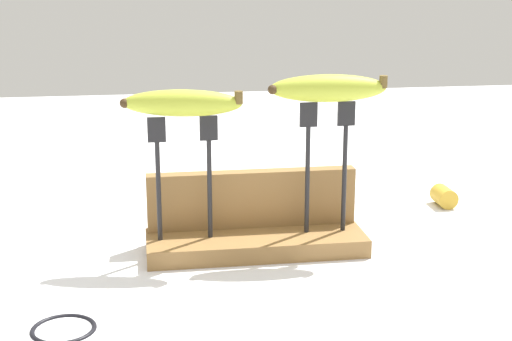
% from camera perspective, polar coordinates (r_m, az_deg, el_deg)
% --- Properties ---
extents(ground_plane, '(3.00, 3.00, 0.00)m').
position_cam_1_polar(ground_plane, '(1.17, 0.00, -6.05)').
color(ground_plane, silver).
extents(wooden_board, '(0.33, 0.11, 0.03)m').
position_cam_1_polar(wooden_board, '(1.16, 0.00, -5.42)').
color(wooden_board, olive).
rests_on(wooden_board, ground).
extents(board_backstop, '(0.32, 0.03, 0.09)m').
position_cam_1_polar(board_backstop, '(1.18, -0.31, -2.10)').
color(board_backstop, olive).
rests_on(board_backstop, wooden_board).
extents(fork_stand_left, '(0.10, 0.01, 0.18)m').
position_cam_1_polar(fork_stand_left, '(1.11, -5.39, 0.24)').
color(fork_stand_left, black).
rests_on(fork_stand_left, wooden_board).
extents(fork_stand_right, '(0.08, 0.01, 0.20)m').
position_cam_1_polar(fork_stand_right, '(1.14, 5.31, 1.06)').
color(fork_stand_right, black).
rests_on(fork_stand_right, wooden_board).
extents(banana_raised_left, '(0.18, 0.07, 0.04)m').
position_cam_1_polar(banana_raised_left, '(1.09, -5.52, 4.99)').
color(banana_raised_left, '#B2C138').
rests_on(banana_raised_left, fork_stand_left).
extents(banana_raised_right, '(0.18, 0.05, 0.04)m').
position_cam_1_polar(banana_raised_right, '(1.12, 5.43, 6.09)').
color(banana_raised_right, '#B2C138').
rests_on(banana_raised_right, fork_stand_right).
extents(banana_chunk_near, '(0.04, 0.05, 0.04)m').
position_cam_1_polar(banana_chunk_near, '(1.42, 13.79, -1.87)').
color(banana_chunk_near, gold).
rests_on(banana_chunk_near, ground).
extents(wire_coil, '(0.08, 0.08, 0.01)m').
position_cam_1_polar(wire_coil, '(0.96, -14.14, -11.24)').
color(wire_coil, black).
rests_on(wire_coil, ground).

